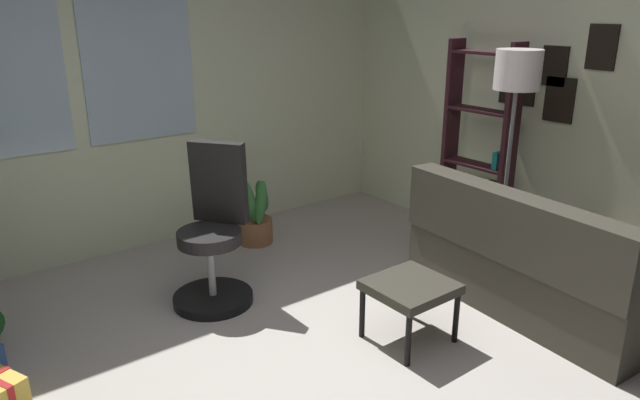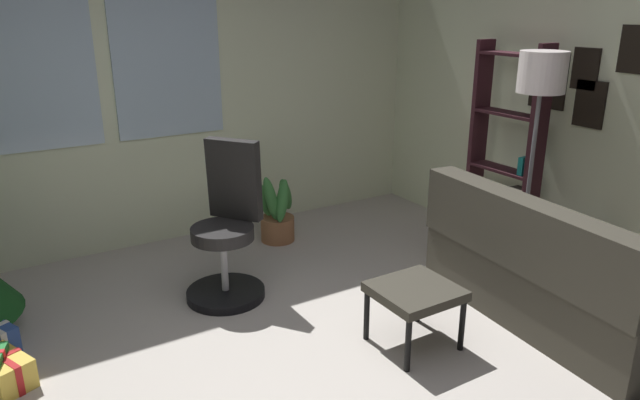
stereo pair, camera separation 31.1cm
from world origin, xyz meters
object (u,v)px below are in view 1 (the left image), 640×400
office_chair (214,241)px  footstool (410,290)px  potted_plant (254,216)px  couch (564,265)px  floor_lamp (516,90)px  bookshelf (477,159)px

office_chair → footstool: bearing=-60.1°
office_chair → potted_plant: size_ratio=1.75×
couch → footstool: size_ratio=3.87×
office_chair → floor_lamp: size_ratio=0.66×
couch → floor_lamp: (0.07, 0.58, 1.13)m
floor_lamp → potted_plant: 2.38m
couch → office_chair: bearing=140.5°
potted_plant → bookshelf: bearing=-37.8°
footstool → floor_lamp: bearing=11.2°
couch → potted_plant: 2.53m
couch → floor_lamp: size_ratio=1.09×
footstool → potted_plant: 1.94m
bookshelf → floor_lamp: bearing=-121.7°
footstool → office_chair: size_ratio=0.43×
couch → floor_lamp: bearing=82.7°
couch → potted_plant: bearing=116.1°
office_chair → bookshelf: bearing=-11.1°
footstool → floor_lamp: 1.67m
office_chair → bookshelf: (2.27, -0.44, 0.32)m
couch → bookshelf: bearing=70.2°
office_chair → floor_lamp: bearing=-26.4°
couch → floor_lamp: 1.27m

